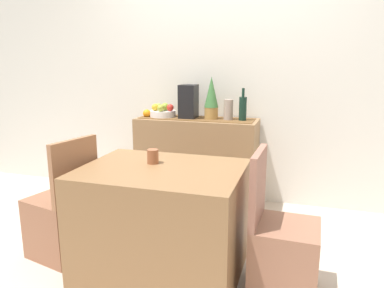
% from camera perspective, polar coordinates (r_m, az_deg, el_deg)
% --- Properties ---
extents(ground_plane, '(6.40, 6.40, 0.02)m').
position_cam_1_polar(ground_plane, '(2.99, -0.30, -15.85)').
color(ground_plane, beige).
rests_on(ground_plane, ground).
extents(room_wall_rear, '(6.40, 0.06, 2.70)m').
position_cam_1_polar(room_wall_rear, '(3.76, 5.13, 11.68)').
color(room_wall_rear, silver).
rests_on(room_wall_rear, ground).
extents(sideboard_console, '(1.19, 0.42, 0.86)m').
position_cam_1_polar(sideboard_console, '(3.70, 0.72, -2.70)').
color(sideboard_console, '#906B47').
rests_on(sideboard_console, ground).
extents(table_runner, '(1.12, 0.32, 0.01)m').
position_cam_1_polar(table_runner, '(3.61, 0.74, 3.98)').
color(table_runner, brown).
rests_on(table_runner, sideboard_console).
extents(fruit_bowl, '(0.26, 0.26, 0.06)m').
position_cam_1_polar(fruit_bowl, '(3.71, -4.52, 4.72)').
color(fruit_bowl, white).
rests_on(fruit_bowl, table_runner).
extents(apple_right, '(0.07, 0.07, 0.07)m').
position_cam_1_polar(apple_right, '(3.78, -5.23, 5.81)').
color(apple_right, '#8AA843').
rests_on(apple_right, fruit_bowl).
extents(apple_left, '(0.07, 0.07, 0.07)m').
position_cam_1_polar(apple_left, '(3.70, -5.73, 5.68)').
color(apple_left, gold).
rests_on(apple_left, fruit_bowl).
extents(apple_front, '(0.08, 0.08, 0.08)m').
position_cam_1_polar(apple_front, '(3.71, -4.18, 5.77)').
color(apple_front, '#86A832').
rests_on(apple_front, fruit_bowl).
extents(apple_rear, '(0.07, 0.07, 0.07)m').
position_cam_1_polar(apple_rear, '(3.64, -4.84, 5.57)').
color(apple_rear, '#99A235').
rests_on(apple_rear, fruit_bowl).
extents(apple_upper, '(0.07, 0.07, 0.07)m').
position_cam_1_polar(apple_upper, '(3.66, -3.39, 5.64)').
color(apple_upper, red).
rests_on(apple_upper, fruit_bowl).
extents(wine_bottle, '(0.07, 0.07, 0.31)m').
position_cam_1_polar(wine_bottle, '(3.49, 7.86, 5.50)').
color(wine_bottle, '#142E23').
rests_on(wine_bottle, sideboard_console).
extents(coffee_maker, '(0.16, 0.18, 0.33)m').
position_cam_1_polar(coffee_maker, '(3.61, -0.56, 6.57)').
color(coffee_maker, black).
rests_on(coffee_maker, sideboard_console).
extents(ceramic_vase, '(0.09, 0.09, 0.20)m').
position_cam_1_polar(ceramic_vase, '(3.52, 5.65, 5.28)').
color(ceramic_vase, '#A18F83').
rests_on(ceramic_vase, sideboard_console).
extents(potted_plant, '(0.13, 0.13, 0.41)m').
position_cam_1_polar(potted_plant, '(3.54, 3.01, 7.13)').
color(potted_plant, '#A87C3F').
rests_on(potted_plant, sideboard_console).
extents(orange_loose_end, '(0.08, 0.08, 0.08)m').
position_cam_1_polar(orange_loose_end, '(3.73, -7.01, 4.74)').
color(orange_loose_end, orange).
rests_on(orange_loose_end, sideboard_console).
extents(dining_table, '(1.05, 0.80, 0.74)m').
position_cam_1_polar(dining_table, '(2.54, -4.56, -11.75)').
color(dining_table, olive).
rests_on(dining_table, ground).
extents(coffee_cup, '(0.08, 0.08, 0.10)m').
position_cam_1_polar(coffee_cup, '(2.51, -6.08, -1.92)').
color(coffee_cup, brown).
rests_on(coffee_cup, dining_table).
extents(chair_near_window, '(0.48, 0.48, 0.90)m').
position_cam_1_polar(chair_near_window, '(2.94, -19.29, -11.14)').
color(chair_near_window, '#925E44').
rests_on(chair_near_window, ground).
extents(chair_by_corner, '(0.41, 0.41, 0.90)m').
position_cam_1_polar(chair_by_corner, '(2.44, 13.72, -15.94)').
color(chair_by_corner, '#96634C').
rests_on(chair_by_corner, ground).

